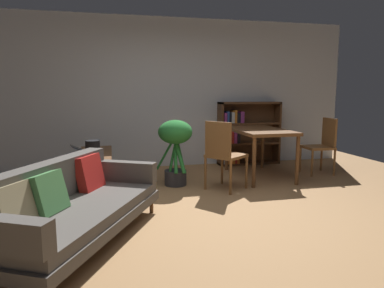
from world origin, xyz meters
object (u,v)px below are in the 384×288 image
(potted_floor_plant, at_px, (175,142))
(dining_table, at_px, (259,134))
(dining_chair_near, at_px, (322,143))
(fabric_couch, at_px, (68,204))
(open_laptop, at_px, (87,150))
(dining_chair_far, at_px, (223,152))
(bookshelf, at_px, (244,134))
(desk_speaker, at_px, (93,149))
(media_console, at_px, (95,171))

(potted_floor_plant, relative_size, dining_table, 0.73)
(potted_floor_plant, distance_m, dining_chair_near, 2.56)
(fabric_couch, height_order, open_laptop, fabric_couch)
(dining_chair_far, bearing_deg, bookshelf, 60.07)
(dining_table, relative_size, bookshelf, 1.11)
(desk_speaker, distance_m, bookshelf, 3.12)
(bookshelf, bearing_deg, open_laptop, -159.02)
(open_laptop, relative_size, dining_chair_near, 0.47)
(fabric_couch, xyz_separation_m, bookshelf, (2.87, 3.00, 0.23))
(open_laptop, height_order, dining_chair_far, dining_chair_far)
(media_console, relative_size, dining_table, 1.03)
(fabric_couch, bearing_deg, media_console, 84.72)
(potted_floor_plant, distance_m, dining_table, 1.43)
(bookshelf, bearing_deg, media_console, -155.81)
(media_console, xyz_separation_m, dining_table, (2.56, 0.17, 0.44))
(desk_speaker, height_order, potted_floor_plant, potted_floor_plant)
(fabric_couch, distance_m, potted_floor_plant, 2.20)
(media_console, bearing_deg, dining_chair_near, 2.24)
(dining_chair_far, bearing_deg, potted_floor_plant, 144.60)
(dining_table, xyz_separation_m, bookshelf, (0.15, 1.04, -0.12))
(dining_table, height_order, dining_chair_near, dining_chair_near)
(potted_floor_plant, bearing_deg, desk_speaker, -166.31)
(desk_speaker, bearing_deg, potted_floor_plant, 13.69)
(dining_chair_far, xyz_separation_m, bookshelf, (0.97, 1.68, 0.03))
(open_laptop, relative_size, dining_table, 0.34)
(bookshelf, bearing_deg, dining_chair_near, -47.48)
(bookshelf, bearing_deg, fabric_couch, -133.76)
(open_laptop, bearing_deg, dining_chair_far, -17.87)
(desk_speaker, xyz_separation_m, dining_chair_near, (3.70, 0.46, -0.11))
(desk_speaker, bearing_deg, dining_chair_near, 7.12)
(open_laptop, bearing_deg, desk_speaker, -77.13)
(open_laptop, xyz_separation_m, dining_chair_near, (3.80, 0.01, -0.03))
(dining_chair_near, relative_size, bookshelf, 0.79)
(open_laptop, height_order, potted_floor_plant, potted_floor_plant)
(dining_chair_far, bearing_deg, desk_speaker, 175.31)
(dining_chair_far, bearing_deg, media_console, 165.19)
(potted_floor_plant, distance_m, dining_chair_far, 0.74)
(fabric_couch, bearing_deg, dining_chair_far, 34.75)
(desk_speaker, distance_m, potted_floor_plant, 1.19)
(desk_speaker, distance_m, dining_table, 2.62)
(dining_table, xyz_separation_m, dining_chair_far, (-0.82, -0.63, -0.15))
(fabric_couch, distance_m, dining_chair_far, 2.33)
(media_console, xyz_separation_m, bookshelf, (2.71, 1.22, 0.32))
(media_console, bearing_deg, potted_floor_plant, -1.83)
(media_console, bearing_deg, bookshelf, 24.19)
(media_console, distance_m, desk_speaker, 0.49)
(desk_speaker, relative_size, dining_chair_far, 0.23)
(fabric_couch, height_order, dining_chair_far, dining_chair_far)
(dining_table, bearing_deg, media_console, -176.15)
(dining_table, bearing_deg, fabric_couch, -144.33)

